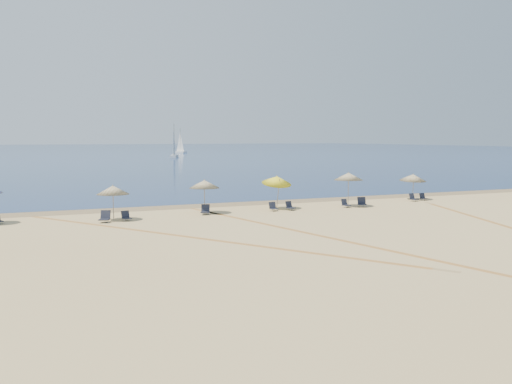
# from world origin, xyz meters

# --- Properties ---
(ground) EXTENTS (160.00, 160.00, 0.00)m
(ground) POSITION_xyz_m (0.00, 0.00, 0.00)
(ground) COLOR tan
(ground) RESTS_ON ground
(ocean) EXTENTS (500.00, 500.00, 0.00)m
(ocean) POSITION_xyz_m (0.00, 225.00, 0.01)
(ocean) COLOR #0C2151
(ocean) RESTS_ON ground
(wet_sand) EXTENTS (500.00, 500.00, 0.00)m
(wet_sand) POSITION_xyz_m (0.00, 24.00, 0.00)
(wet_sand) COLOR olive
(wet_sand) RESTS_ON ground
(umbrella_1) EXTENTS (2.06, 2.06, 2.27)m
(umbrella_1) POSITION_xyz_m (-10.32, 18.85, 1.93)
(umbrella_1) COLOR gray
(umbrella_1) RESTS_ON ground
(umbrella_2) EXTENTS (2.13, 2.13, 2.37)m
(umbrella_2) POSITION_xyz_m (-4.00, 19.69, 2.03)
(umbrella_2) COLOR gray
(umbrella_2) RESTS_ON ground
(umbrella_3) EXTENTS (2.19, 2.25, 2.66)m
(umbrella_3) POSITION_xyz_m (1.60, 19.87, 2.14)
(umbrella_3) COLOR gray
(umbrella_3) RESTS_ON ground
(umbrella_4) EXTENTS (2.21, 2.21, 2.64)m
(umbrella_4) POSITION_xyz_m (7.26, 19.13, 2.29)
(umbrella_4) COLOR gray
(umbrella_4) RESTS_ON ground
(umbrella_5) EXTENTS (2.23, 2.26, 2.23)m
(umbrella_5) POSITION_xyz_m (14.83, 21.04, 1.87)
(umbrella_5) COLOR gray
(umbrella_5) RESTS_ON ground
(chair_2) EXTENTS (0.84, 0.90, 0.73)m
(chair_2) POSITION_xyz_m (-10.95, 18.12, 0.32)
(chair_2) COLOR black
(chair_2) RESTS_ON ground
(chair_3) EXTENTS (0.63, 0.70, 0.62)m
(chair_3) POSITION_xyz_m (-9.62, 18.32, 0.27)
(chair_3) COLOR black
(chair_3) RESTS_ON ground
(chair_4) EXTENTS (0.79, 0.85, 0.69)m
(chair_4) POSITION_xyz_m (-4.16, 19.03, 0.31)
(chair_4) COLOR black
(chair_4) RESTS_ON ground
(chair_5) EXTENTS (0.55, 0.63, 0.63)m
(chair_5) POSITION_xyz_m (0.91, 18.99, 0.28)
(chair_5) COLOR black
(chair_5) RESTS_ON ground
(chair_6) EXTENTS (0.69, 0.75, 0.64)m
(chair_6) POSITION_xyz_m (2.19, 18.86, 0.28)
(chair_6) COLOR black
(chair_6) RESTS_ON ground
(chair_7) EXTENTS (0.64, 0.71, 0.63)m
(chair_7) POSITION_xyz_m (6.75, 18.68, 0.28)
(chair_7) COLOR black
(chair_7) RESTS_ON ground
(chair_8) EXTENTS (0.81, 0.88, 0.74)m
(chair_8) POSITION_xyz_m (8.06, 18.44, 0.33)
(chair_8) COLOR black
(chair_8) RESTS_ON ground
(chair_9) EXTENTS (0.64, 0.72, 0.65)m
(chair_9) POSITION_xyz_m (14.07, 20.01, 0.28)
(chair_9) COLOR black
(chair_9) RESTS_ON ground
(chair_10) EXTENTS (0.50, 0.58, 0.60)m
(chair_10) POSITION_xyz_m (15.28, 20.21, 0.26)
(chair_10) COLOR black
(chair_10) RESTS_ON ground
(sailboat_0) EXTENTS (3.10, 5.81, 8.40)m
(sailboat_0) POSITION_xyz_m (34.20, 167.37, 2.54)
(sailboat_0) COLOR white
(sailboat_0) RESTS_ON ocean
(sailboat_1) EXTENTS (3.65, 6.10, 8.89)m
(sailboat_1) POSITION_xyz_m (21.55, 126.74, 2.69)
(sailboat_1) COLOR white
(sailboat_1) RESTS_ON ocean
(tire_tracks) EXTENTS (55.41, 44.69, 0.00)m
(tire_tracks) POSITION_xyz_m (0.24, 8.95, 0.00)
(tire_tracks) COLOR tan
(tire_tracks) RESTS_ON ground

